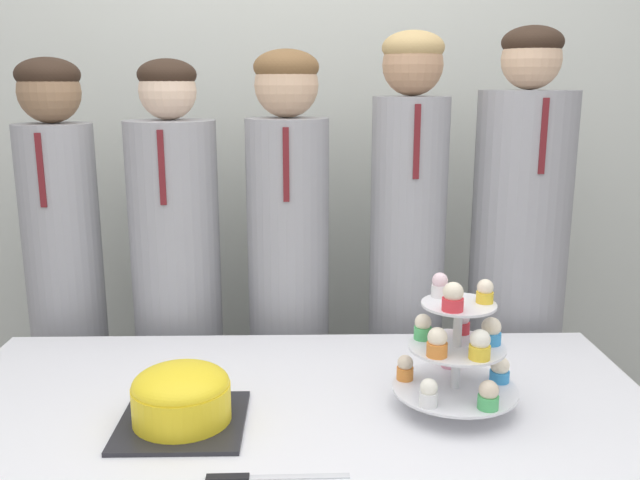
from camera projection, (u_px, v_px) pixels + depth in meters
The scene contains 9 objects.
wall_back at pixel (300, 123), 2.59m from camera, with size 9.00×0.06×2.70m.
round_cake at pixel (181, 396), 1.49m from camera, with size 0.28×0.28×0.13m.
cake_knife at pixel (254, 478), 1.29m from camera, with size 0.28×0.02×0.01m.
cupcake_stand at pixel (458, 350), 1.54m from camera, with size 0.29×0.29×0.32m.
student_0 at pixel (68, 307), 2.22m from camera, with size 0.24×0.25×1.58m.
student_1 at pixel (179, 316), 2.23m from camera, with size 0.29×0.29×1.57m.
student_2 at pixel (289, 304), 2.23m from camera, with size 0.26×0.27×1.60m.
student_3 at pixel (406, 294), 2.23m from camera, with size 0.24×0.25×1.66m.
student_4 at pixel (515, 301), 2.25m from camera, with size 0.31×0.31×1.67m.
Camera 1 is at (0.02, -1.12, 1.50)m, focal length 38.00 mm.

